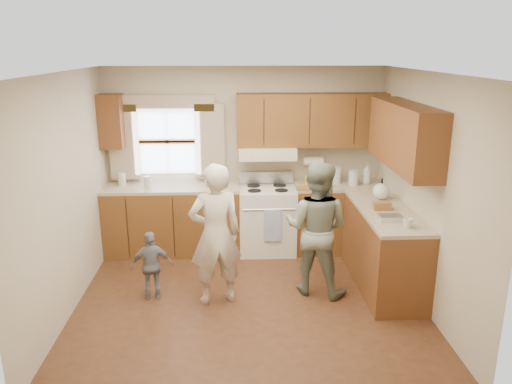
{
  "coord_description": "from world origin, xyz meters",
  "views": [
    {
      "loc": [
        -0.15,
        -5.04,
        2.74
      ],
      "look_at": [
        0.1,
        0.4,
        1.15
      ],
      "focal_mm": 35.0,
      "sensor_mm": 36.0,
      "label": 1
    }
  ],
  "objects_px": {
    "stove": "(267,218)",
    "child": "(152,265)",
    "woman_left": "(215,235)",
    "woman_right": "(316,228)"
  },
  "relations": [
    {
      "from": "woman_left",
      "to": "woman_right",
      "type": "height_order",
      "value": "woman_left"
    },
    {
      "from": "stove",
      "to": "woman_left",
      "type": "bearing_deg",
      "value": -114.62
    },
    {
      "from": "child",
      "to": "woman_left",
      "type": "bearing_deg",
      "value": 163.24
    },
    {
      "from": "stove",
      "to": "child",
      "type": "bearing_deg",
      "value": -136.06
    },
    {
      "from": "woman_left",
      "to": "woman_right",
      "type": "relative_size",
      "value": 1.02
    },
    {
      "from": "woman_left",
      "to": "child",
      "type": "bearing_deg",
      "value": -23.09
    },
    {
      "from": "stove",
      "to": "woman_right",
      "type": "xyz_separation_m",
      "value": [
        0.47,
        -1.24,
        0.31
      ]
    },
    {
      "from": "stove",
      "to": "child",
      "type": "xyz_separation_m",
      "value": [
        -1.38,
        -1.33,
        -0.07
      ]
    },
    {
      "from": "stove",
      "to": "woman_left",
      "type": "relative_size",
      "value": 0.68
    },
    {
      "from": "woman_left",
      "to": "child",
      "type": "xyz_separation_m",
      "value": [
        -0.72,
        0.11,
        -0.4
      ]
    }
  ]
}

